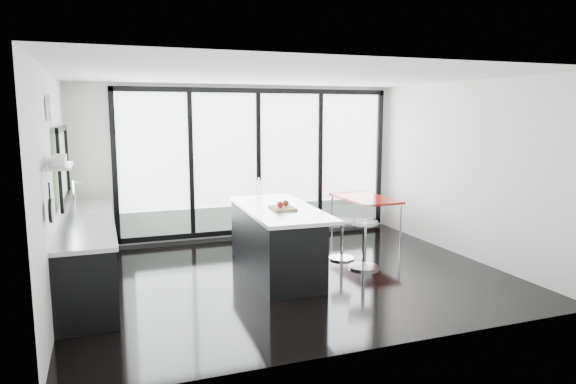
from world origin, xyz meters
name	(u,v)px	position (x,y,z in m)	size (l,w,h in m)	color
floor	(289,274)	(0.00, 0.00, 0.00)	(6.00, 5.00, 0.00)	black
ceiling	(289,75)	(0.00, 0.00, 2.80)	(6.00, 5.00, 0.00)	white
wall_back	(257,168)	(0.27, 2.47, 1.27)	(6.00, 0.09, 2.80)	silver
wall_front	(380,209)	(0.00, -2.50, 1.40)	(6.00, 0.00, 2.80)	silver
wall_left	(57,173)	(-2.97, 0.27, 1.56)	(0.26, 5.00, 2.80)	silver
wall_right	(465,170)	(3.00, 0.00, 1.40)	(0.00, 5.00, 2.80)	silver
counter_cabinets	(88,253)	(-2.67, 0.40, 0.46)	(0.69, 3.24, 1.36)	black
island	(274,239)	(-0.15, 0.18, 0.49)	(1.08, 2.38, 1.24)	black
bar_stool_near	(364,244)	(1.16, -0.10, 0.36)	(0.45, 0.45, 0.72)	silver
bar_stool_far	(342,239)	(1.06, 0.44, 0.32)	(0.40, 0.40, 0.64)	silver
red_table	(365,217)	(2.09, 1.59, 0.38)	(0.81, 1.41, 0.76)	maroon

